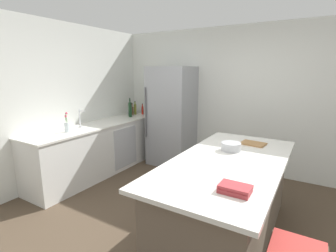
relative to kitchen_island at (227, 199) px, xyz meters
name	(u,v)px	position (x,y,z in m)	size (l,w,h in m)	color
ground_plane	(180,229)	(-0.49, -0.15, -0.46)	(7.20, 7.20, 0.00)	#4C3D2D
wall_rear	(240,100)	(-0.49, 2.10, 0.84)	(6.00, 0.10, 2.60)	silver
wall_left	(42,105)	(-2.94, -0.15, 0.84)	(0.10, 6.00, 2.60)	silver
counter_run_left	(100,148)	(-2.57, 0.62, -0.01)	(0.68, 2.69, 0.90)	silver
kitchen_island	(227,199)	(0.00, 0.00, 0.00)	(1.06, 2.22, 0.91)	brown
refrigerator	(172,116)	(-1.69, 1.71, 0.49)	(0.80, 0.72, 1.90)	#93969B
sink_faucet	(80,118)	(-2.62, 0.28, 0.60)	(0.15, 0.05, 0.30)	silver
flower_vase	(67,125)	(-2.53, -0.05, 0.54)	(0.08, 0.08, 0.31)	silver
hot_sauce_bottle	(142,110)	(-2.50, 1.84, 0.54)	(0.04, 0.04, 0.23)	red
olive_oil_bottle	(135,109)	(-2.63, 1.75, 0.56)	(0.05, 0.05, 0.29)	olive
syrup_bottle	(132,110)	(-2.64, 1.65, 0.54)	(0.06, 0.06, 0.26)	#5B3319
gin_bottle	(130,110)	(-2.61, 1.56, 0.57)	(0.08, 0.08, 0.34)	#8CB79E
wine_bottle	(130,109)	(-2.53, 1.46, 0.60)	(0.07, 0.07, 0.38)	#19381E
cookbook_stack	(235,189)	(0.27, -0.68, 0.48)	(0.24, 0.17, 0.06)	#A83338
mixing_bowl	(231,147)	(-0.08, 0.32, 0.49)	(0.23, 0.23, 0.10)	#B2B5BA
cutting_board	(253,144)	(0.08, 0.72, 0.46)	(0.31, 0.25, 0.02)	#9E7042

